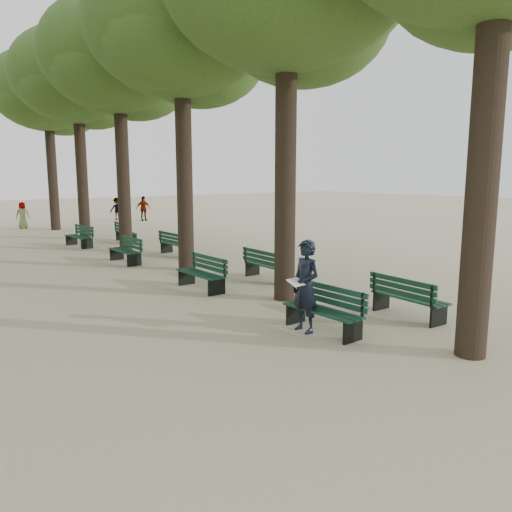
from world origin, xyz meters
TOP-DOWN VIEW (x-y plane):
  - ground at (0.00, 0.00)m, footprint 120.00×120.00m
  - tree_central_2 at (1.50, 8.00)m, footprint 6.00×6.00m
  - tree_central_3 at (1.50, 13.00)m, footprint 6.00×6.00m
  - tree_central_4 at (1.50, 18.00)m, footprint 6.00×6.00m
  - tree_central_5 at (1.50, 23.00)m, footprint 6.00×6.00m
  - bench_left_0 at (0.37, 0.49)m, footprint 0.62×1.82m
  - bench_left_1 at (0.37, 5.19)m, footprint 0.58×1.80m
  - bench_left_2 at (0.37, 10.40)m, footprint 0.57×1.80m
  - bench_left_3 at (0.37, 15.44)m, footprint 0.76×1.85m
  - bench_right_0 at (2.63, 0.10)m, footprint 0.67×1.83m
  - bench_right_1 at (2.63, 5.10)m, footprint 0.63×1.82m
  - bench_right_2 at (2.63, 10.83)m, footprint 0.57×1.80m
  - bench_right_3 at (2.63, 15.68)m, footprint 0.76×1.85m
  - man_with_map at (0.12, 0.75)m, footprint 0.63×0.75m
  - pedestrian_d at (0.21, 24.90)m, footprint 0.79×0.41m
  - pedestrian_b at (6.67, 26.79)m, footprint 1.03×0.68m
  - pedestrian_c at (7.88, 25.20)m, footprint 1.00×0.42m

SIDE VIEW (x-z plane):
  - ground at x=0.00m, z-range 0.00..0.00m
  - bench_left_0 at x=0.37m, z-range -0.19..0.73m
  - bench_left_1 at x=0.37m, z-range -0.19..0.73m
  - bench_left_2 at x=0.37m, z-range -0.19..0.73m
  - bench_left_3 at x=0.37m, z-range -0.19..0.73m
  - bench_right_0 at x=2.63m, z-range -0.19..0.73m
  - bench_right_1 at x=2.63m, z-range -0.19..0.73m
  - bench_right_2 at x=2.63m, z-range -0.19..0.73m
  - bench_right_3 at x=2.63m, z-range -0.19..0.73m
  - pedestrian_b at x=6.67m, z-range 0.00..1.54m
  - pedestrian_d at x=0.21m, z-range 0.00..1.54m
  - pedestrian_c at x=7.88m, z-range 0.00..1.66m
  - man_with_map at x=0.12m, z-range 0.00..1.86m
  - tree_central_2 at x=1.50m, z-range 2.68..12.63m
  - tree_central_3 at x=1.50m, z-range 2.68..12.63m
  - tree_central_4 at x=1.50m, z-range 2.68..12.63m
  - tree_central_5 at x=1.50m, z-range 2.68..12.63m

